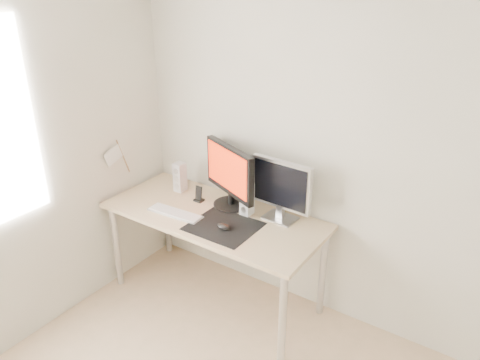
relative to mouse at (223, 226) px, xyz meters
The scene contains 11 objects.
wall_back 1.03m from the mouse, 33.90° to the left, with size 3.50×3.50×0.00m, color white.
mousepad 0.04m from the mouse, 123.69° to the left, with size 0.45×0.40×0.00m, color black.
mouse is the anchor object (origin of this frame).
desk 0.25m from the mouse, 144.07° to the left, with size 1.60×0.70×0.73m.
main_monitor 0.41m from the mouse, 117.88° to the left, with size 0.52×0.34×0.47m.
second_monitor 0.47m from the mouse, 53.78° to the left, with size 0.45×0.17×0.43m.
speaker_left 0.70m from the mouse, 155.07° to the left, with size 0.07×0.09×0.23m.
speaker_right 0.28m from the mouse, 87.19° to the left, with size 0.07×0.09×0.23m.
keyboard 0.41m from the mouse, behind, with size 0.43×0.14×0.02m.
phone_dock 0.46m from the mouse, 149.65° to the left, with size 0.07×0.06×0.12m.
pennant 1.02m from the mouse, behind, with size 0.01×0.23×0.29m.
Camera 1 is at (0.86, -0.93, 2.33)m, focal length 35.00 mm.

